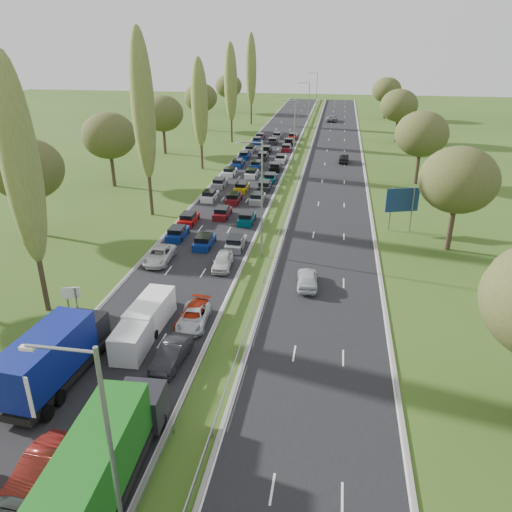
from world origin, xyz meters
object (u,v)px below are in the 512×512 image
at_px(white_van_rear, 152,311).
at_px(direction_sign, 402,202).
at_px(near_car_2, 159,255).
at_px(info_sign, 71,295).
at_px(white_van_front, 137,333).
at_px(green_lorry, 92,483).
at_px(blue_lorry, 56,355).

relative_size(white_van_rear, direction_sign, 1.08).
relative_size(near_car_2, info_sign, 2.43).
relative_size(white_van_front, white_van_rear, 0.96).
height_order(green_lorry, white_van_rear, green_lorry).
bearing_deg(near_car_2, blue_lorry, -91.29).
distance_m(blue_lorry, white_van_rear, 8.77).
bearing_deg(near_car_2, white_van_rear, -74.63).
xyz_separation_m(white_van_rear, info_sign, (-7.37, 1.09, 0.21)).
relative_size(green_lorry, direction_sign, 2.68).
distance_m(white_van_front, info_sign, 8.49).
relative_size(green_lorry, white_van_rear, 2.48).
relative_size(near_car_2, direction_sign, 0.98).
distance_m(white_van_front, direction_sign, 35.27).
height_order(blue_lorry, green_lorry, green_lorry).
bearing_deg(blue_lorry, near_car_2, 94.66).
distance_m(near_car_2, green_lorry, 29.73).
bearing_deg(green_lorry, direction_sign, 64.35).
height_order(white_van_rear, info_sign, white_van_rear).
relative_size(blue_lorry, white_van_front, 1.80).
height_order(green_lorry, info_sign, green_lorry).
relative_size(near_car_2, blue_lorry, 0.53).
height_order(near_car_2, white_van_rear, white_van_rear).
bearing_deg(direction_sign, blue_lorry, -127.21).
height_order(near_car_2, green_lorry, green_lorry).
bearing_deg(white_van_front, blue_lorry, -127.25).
bearing_deg(direction_sign, green_lorry, -113.12).
bearing_deg(blue_lorry, green_lorry, -48.15).
bearing_deg(green_lorry, white_van_rear, 99.03).
xyz_separation_m(info_sign, direction_sign, (28.80, 23.71, 2.20)).
xyz_separation_m(white_van_front, direction_sign, (21.43, 27.91, 2.46)).
distance_m(green_lorry, info_sign, 21.27).
xyz_separation_m(blue_lorry, green_lorry, (6.99, -9.17, 0.10)).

